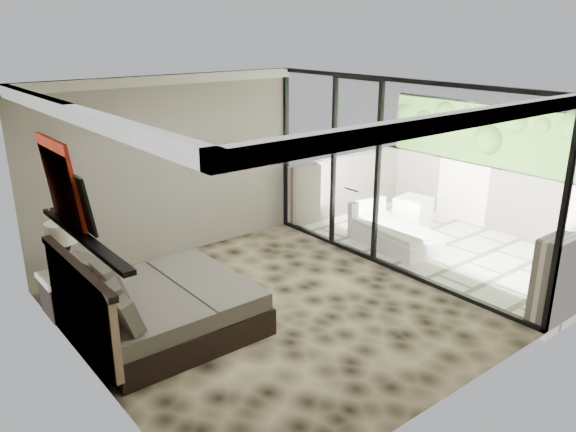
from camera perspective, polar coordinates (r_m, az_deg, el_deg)
floor at (r=7.29m, az=-1.93°, el=-9.64°), size 5.00×5.00×0.00m
ceiling at (r=6.45m, az=-2.21°, el=12.73°), size 4.50×5.00×0.02m
back_wall at (r=8.79m, az=-11.85°, el=4.75°), size 4.50×0.02×2.80m
left_wall at (r=5.77m, az=-20.20°, el=-3.40°), size 0.02×5.00×2.80m
glass_wall at (r=8.23m, az=10.62°, el=3.87°), size 0.08×5.00×2.80m
terrace_slab at (r=9.81m, az=15.90°, el=-3.08°), size 3.00×5.00×0.12m
parapet_far at (r=10.71m, az=20.44°, el=1.72°), size 0.30×5.00×1.10m
foliage_hedge at (r=10.46m, az=21.12°, el=7.49°), size 0.36×4.60×1.10m
picture_ledge at (r=5.85m, az=-20.08°, el=-2.06°), size 0.12×2.20×0.05m
bed at (r=6.85m, az=-13.09°, el=-9.09°), size 1.97×1.91×1.09m
nightstand at (r=7.69m, az=-21.53°, el=-7.07°), size 0.73×0.73×0.57m
table_lamp at (r=7.43m, az=-21.94°, el=-2.41°), size 0.37×0.37×0.68m
abstract_canvas at (r=6.12m, az=-22.12°, el=3.27°), size 0.13×0.90×0.90m
framed_print at (r=5.83m, az=-20.34°, el=1.24°), size 0.11×0.50×0.60m
ottoman at (r=10.42m, az=12.57°, el=0.40°), size 0.63×0.63×0.54m
lounger at (r=9.50m, az=10.57°, el=-1.77°), size 0.94×1.63×0.61m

